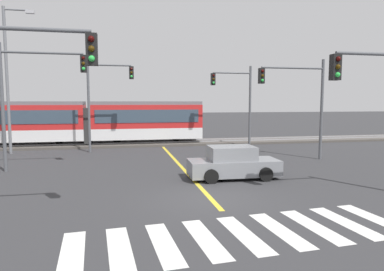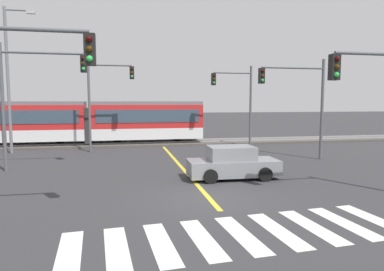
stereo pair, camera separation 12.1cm
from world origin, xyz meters
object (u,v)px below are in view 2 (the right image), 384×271
(traffic_light_far_left, at_px, (104,92))
(traffic_light_mid_left, at_px, (31,87))
(traffic_light_mid_right, at_px, (301,94))
(sedan_crossing, at_px, (233,164))
(traffic_light_far_right, at_px, (238,95))
(street_lamp_west, at_px, (10,73))
(light_rail_tram, at_px, (89,121))
(traffic_light_near_left, at_px, (7,88))

(traffic_light_far_left, height_order, traffic_light_mid_left, traffic_light_mid_left)
(traffic_light_mid_right, bearing_deg, traffic_light_mid_left, -179.26)
(sedan_crossing, bearing_deg, traffic_light_mid_left, 158.24)
(traffic_light_mid_right, height_order, traffic_light_far_right, traffic_light_far_right)
(traffic_light_far_right, xyz_separation_m, street_lamp_west, (-16.23, 0.14, 1.44))
(light_rail_tram, distance_m, sedan_crossing, 15.87)
(light_rail_tram, xyz_separation_m, traffic_light_far_left, (1.44, -3.75, 2.23))
(traffic_light_far_right, bearing_deg, traffic_light_mid_left, -154.18)
(traffic_light_far_left, relative_size, traffic_light_mid_left, 1.00)
(traffic_light_far_right, relative_size, traffic_light_mid_left, 0.97)
(traffic_light_far_right, bearing_deg, traffic_light_near_left, -128.15)
(light_rail_tram, xyz_separation_m, traffic_light_far_right, (11.49, -3.52, 2.04))
(traffic_light_far_left, distance_m, traffic_light_near_left, 14.95)
(traffic_light_far_right, relative_size, traffic_light_near_left, 1.07)
(traffic_light_mid_right, bearing_deg, light_rail_tram, 143.83)
(traffic_light_near_left, height_order, street_lamp_west, street_lamp_west)
(sedan_crossing, relative_size, traffic_light_near_left, 0.72)
(traffic_light_far_right, height_order, traffic_light_near_left, traffic_light_far_right)
(traffic_light_near_left, bearing_deg, sedan_crossing, 30.66)
(traffic_light_far_left, xyz_separation_m, traffic_light_mid_left, (-3.27, -6.22, 0.04))
(sedan_crossing, distance_m, traffic_light_far_left, 12.39)
(sedan_crossing, distance_m, street_lamp_west, 16.96)
(street_lamp_west, bearing_deg, traffic_light_mid_left, -66.20)
(traffic_light_mid_right, height_order, traffic_light_near_left, traffic_light_mid_right)
(traffic_light_mid_left, bearing_deg, traffic_light_far_right, 25.82)
(traffic_light_far_right, bearing_deg, light_rail_tram, 162.99)
(traffic_light_near_left, bearing_deg, street_lamp_west, 106.11)
(traffic_light_mid_left, height_order, street_lamp_west, street_lamp_west)
(light_rail_tram, xyz_separation_m, traffic_light_near_left, (-0.34, -18.59, 1.90))
(traffic_light_far_left, xyz_separation_m, traffic_light_far_right, (10.05, 0.23, -0.18))
(light_rail_tram, relative_size, traffic_light_mid_left, 2.83)
(traffic_light_mid_right, xyz_separation_m, traffic_light_near_left, (-13.70, -8.82, -0.09))
(light_rail_tram, height_order, traffic_light_near_left, traffic_light_near_left)
(traffic_light_mid_right, bearing_deg, traffic_light_far_right, 106.63)
(traffic_light_mid_right, relative_size, traffic_light_mid_left, 0.94)
(traffic_light_mid_left, bearing_deg, light_rail_tram, 79.58)
(light_rail_tram, relative_size, street_lamp_west, 1.87)
(sedan_crossing, xyz_separation_m, traffic_light_near_left, (-8.10, -4.80, 3.25))
(traffic_light_near_left, bearing_deg, traffic_light_mid_right, 32.76)
(traffic_light_mid_left, distance_m, street_lamp_west, 7.30)
(traffic_light_far_left, distance_m, traffic_light_far_right, 10.06)
(traffic_light_mid_right, distance_m, traffic_light_far_right, 6.52)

